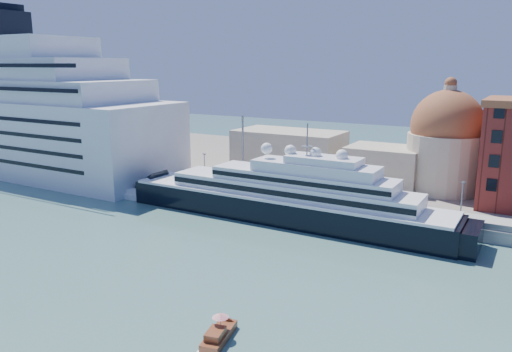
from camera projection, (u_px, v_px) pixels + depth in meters
The scene contains 9 objects.
ground at pixel (242, 259), 84.68m from camera, with size 400.00×400.00×0.00m, color #3D6967.
quay at pixel (320, 204), 113.12m from camera, with size 180.00×10.00×2.50m, color gray.
land at pixel (375, 172), 147.79m from camera, with size 260.00×72.00×2.00m, color slate.
quay_fence at pixel (313, 201), 108.91m from camera, with size 180.00×0.10×1.20m, color slate.
superyacht at pixel (272, 199), 106.35m from camera, with size 81.49×11.30×24.36m.
service_barge at pixel (128, 195), 123.46m from camera, with size 11.04×4.28×2.44m.
water_taxi at pixel (218, 334), 59.47m from camera, with size 3.79×7.23×3.27m.
church at pixel (381, 150), 127.91m from camera, with size 66.00×18.00×25.50m.
lamp_posts at pixel (268, 163), 115.97m from camera, with size 120.80×2.40×18.00m.
Camera 1 is at (41.93, -67.64, 32.27)m, focal length 35.00 mm.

